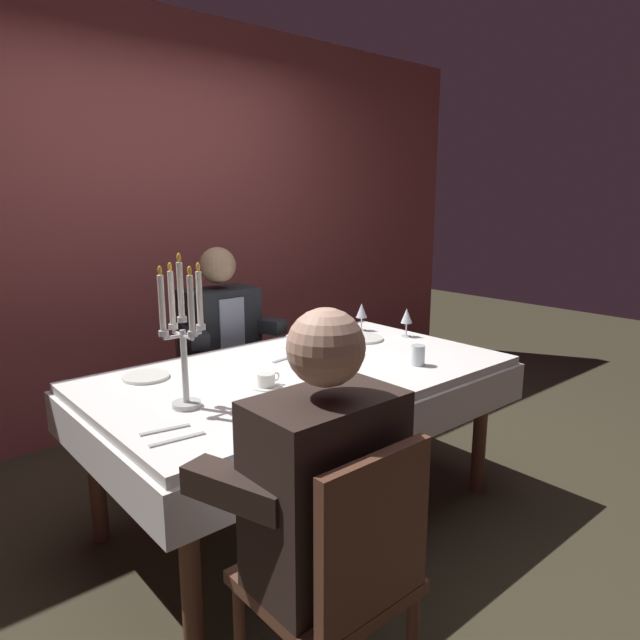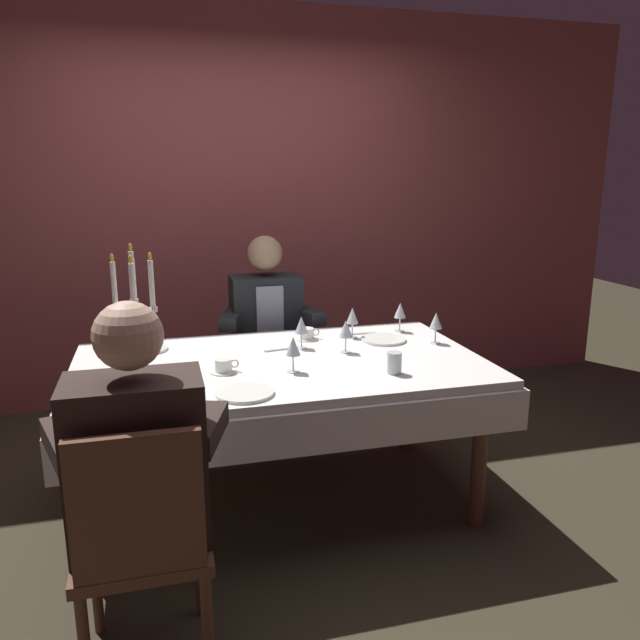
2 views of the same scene
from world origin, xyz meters
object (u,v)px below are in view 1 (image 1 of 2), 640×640
(candelabra, at_px, (183,336))
(seated_diner_1, at_px, (220,333))
(water_tumbler_0, at_px, (418,355))
(coffee_cup_0, at_px, (293,342))
(dining_table, at_px, (303,393))
(wine_glass_4, at_px, (407,317))
(wine_glass_5, at_px, (332,352))
(wine_glass_0, at_px, (362,311))
(coffee_cup_1, at_px, (266,381))
(wine_glass_1, at_px, (331,320))
(seated_diner_0, at_px, (327,488))
(wine_glass_2, at_px, (348,331))
(wine_glass_3, at_px, (302,333))
(dinner_plate_0, at_px, (362,338))
(dinner_plate_1, at_px, (323,403))
(dinner_plate_2, at_px, (146,377))

(candelabra, bearing_deg, seated_diner_1, 53.20)
(water_tumbler_0, height_order, coffee_cup_0, water_tumbler_0)
(dining_table, bearing_deg, coffee_cup_0, 57.88)
(wine_glass_4, relative_size, seated_diner_1, 0.13)
(wine_glass_5, xyz_separation_m, seated_diner_1, (0.07, 1.06, -0.12))
(wine_glass_0, height_order, coffee_cup_1, wine_glass_0)
(wine_glass_1, distance_m, wine_glass_4, 0.44)
(candelabra, xyz_separation_m, wine_glass_0, (1.39, 0.45, -0.16))
(seated_diner_0, relative_size, seated_diner_1, 1.00)
(wine_glass_4, xyz_separation_m, water_tumbler_0, (-0.39, -0.40, -0.07))
(wine_glass_1, distance_m, wine_glass_2, 0.28)
(wine_glass_3, height_order, wine_glass_4, same)
(wine_glass_3, distance_m, wine_glass_5, 0.38)
(wine_glass_0, distance_m, seated_diner_1, 0.85)
(dining_table, xyz_separation_m, dinner_plate_0, (0.60, 0.21, 0.13))
(wine_glass_2, height_order, coffee_cup_0, wine_glass_2)
(candelabra, bearing_deg, seated_diner_0, -89.76)
(dinner_plate_0, bearing_deg, dinner_plate_1, -143.34)
(wine_glass_1, relative_size, wine_glass_3, 1.00)
(dinner_plate_0, distance_m, dinner_plate_2, 1.21)
(dinner_plate_1, bearing_deg, wine_glass_0, 38.26)
(dining_table, xyz_separation_m, wine_glass_5, (0.02, -0.18, 0.23))
(dinner_plate_2, height_order, seated_diner_0, seated_diner_0)
(coffee_cup_1, distance_m, seated_diner_0, 0.86)
(dinner_plate_1, relative_size, wine_glass_2, 1.44)
(dining_table, distance_m, wine_glass_3, 0.33)
(seated_diner_0, bearing_deg, seated_diner_1, 67.72)
(wine_glass_4, height_order, seated_diner_0, seated_diner_0)
(candelabra, bearing_deg, wine_glass_0, 18.11)
(seated_diner_1, bearing_deg, wine_glass_0, -38.14)
(wine_glass_2, height_order, wine_glass_3, same)
(dining_table, xyz_separation_m, dinner_plate_2, (-0.61, 0.34, 0.13))
(wine_glass_3, distance_m, water_tumbler_0, 0.59)
(wine_glass_0, xyz_separation_m, water_tumbler_0, (-0.30, -0.68, -0.07))
(dinner_plate_2, bearing_deg, wine_glass_5, -39.61)
(dinner_plate_0, xyz_separation_m, dinner_plate_2, (-1.21, 0.14, 0.00))
(wine_glass_0, relative_size, coffee_cup_1, 1.24)
(water_tumbler_0, height_order, seated_diner_0, seated_diner_0)
(candelabra, height_order, wine_glass_4, candelabra)
(dinner_plate_1, distance_m, seated_diner_0, 0.63)
(dining_table, distance_m, coffee_cup_1, 0.33)
(wine_glass_0, height_order, coffee_cup_0, wine_glass_0)
(wine_glass_2, bearing_deg, dinner_plate_0, 30.89)
(water_tumbler_0, height_order, coffee_cup_1, water_tumbler_0)
(dinner_plate_2, distance_m, coffee_cup_1, 0.55)
(dining_table, height_order, dinner_plate_0, dinner_plate_0)
(wine_glass_1, distance_m, seated_diner_1, 0.69)
(water_tumbler_0, bearing_deg, wine_glass_4, 46.13)
(dinner_plate_0, bearing_deg, wine_glass_2, -149.11)
(dinner_plate_1, xyz_separation_m, wine_glass_2, (0.57, 0.46, 0.11))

